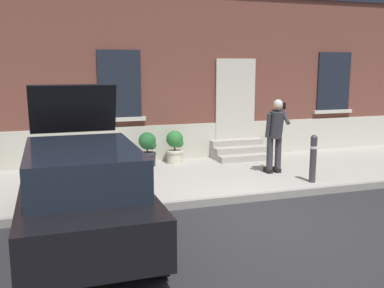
# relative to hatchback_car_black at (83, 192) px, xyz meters

# --- Properties ---
(ground_plane) EXTENTS (80.00, 80.00, 0.00)m
(ground_plane) POSITION_rel_hatchback_car_black_xyz_m (2.88, 0.16, -0.80)
(ground_plane) COLOR #232326
(sidewalk) EXTENTS (24.00, 3.60, 0.15)m
(sidewalk) POSITION_rel_hatchback_car_black_xyz_m (2.88, 2.96, -0.72)
(sidewalk) COLOR #99968E
(sidewalk) RESTS_ON ground
(curb_edge) EXTENTS (24.00, 0.12, 0.15)m
(curb_edge) POSITION_rel_hatchback_car_black_xyz_m (2.88, 1.10, -0.72)
(curb_edge) COLOR gray
(curb_edge) RESTS_ON ground
(building_facade) EXTENTS (24.00, 1.52, 7.50)m
(building_facade) POSITION_rel_hatchback_car_black_xyz_m (2.88, 5.44, 2.93)
(building_facade) COLOR brown
(building_facade) RESTS_ON ground
(entrance_stoop) EXTENTS (1.50, 0.96, 0.48)m
(entrance_stoop) POSITION_rel_hatchback_car_black_xyz_m (4.54, 4.38, -0.46)
(entrance_stoop) COLOR #9E998E
(entrance_stoop) RESTS_ON sidewalk
(hatchback_car_black) EXTENTS (1.79, 4.07, 2.34)m
(hatchback_car_black) POSITION_rel_hatchback_car_black_xyz_m (0.00, 0.00, 0.00)
(hatchback_car_black) COLOR black
(hatchback_car_black) RESTS_ON ground
(bollard_near_person) EXTENTS (0.15, 0.15, 1.04)m
(bollard_near_person) POSITION_rel_hatchback_car_black_xyz_m (4.97, 1.51, -0.09)
(bollard_near_person) COLOR #333338
(bollard_near_person) RESTS_ON sidewalk
(bollard_far_left) EXTENTS (0.15, 0.15, 1.04)m
(bollard_far_left) POSITION_rel_hatchback_car_black_xyz_m (0.64, 1.51, -0.09)
(bollard_far_left) COLOR #333338
(bollard_far_left) RESTS_ON sidewalk
(person_on_phone) EXTENTS (0.51, 0.50, 1.75)m
(person_on_phone) POSITION_rel_hatchback_car_black_xyz_m (4.58, 2.49, 0.35)
(person_on_phone) COLOR #2D2D33
(person_on_phone) RESTS_ON sidewalk
(planter_olive) EXTENTS (0.44, 0.44, 0.86)m
(planter_olive) POSITION_rel_hatchback_car_black_xyz_m (-0.07, 4.10, -0.19)
(planter_olive) COLOR #606B38
(planter_olive) RESTS_ON sidewalk
(planter_charcoal) EXTENTS (0.44, 0.44, 0.86)m
(planter_charcoal) POSITION_rel_hatchback_car_black_xyz_m (1.92, 4.20, -0.19)
(planter_charcoal) COLOR #2D2D30
(planter_charcoal) RESTS_ON sidewalk
(planter_cream) EXTENTS (0.44, 0.44, 0.86)m
(planter_cream) POSITION_rel_hatchback_car_black_xyz_m (2.66, 4.26, -0.19)
(planter_cream) COLOR beige
(planter_cream) RESTS_ON sidewalk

